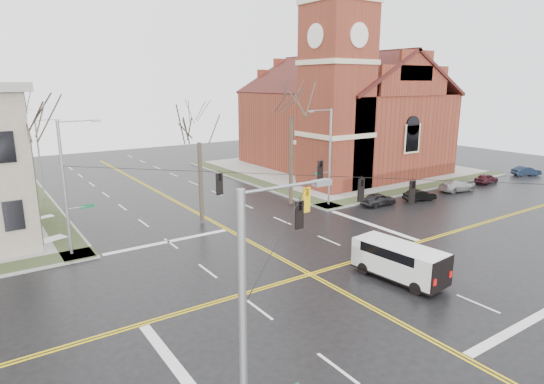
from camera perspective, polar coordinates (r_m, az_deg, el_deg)
ground at (r=28.46m, az=4.81°, el=-10.25°), size 120.00×120.00×0.00m
sidewalks at (r=28.43m, az=4.81°, el=-10.11°), size 80.00×80.00×0.17m
road_markings at (r=28.46m, az=4.81°, el=-10.24°), size 100.00×100.00×0.01m
church at (r=61.08m, az=8.55°, el=10.60°), size 24.28×27.48×27.50m
signal_pole_ne at (r=42.64m, az=7.11°, el=4.69°), size 2.75×0.22×9.00m
signal_pole_nw at (r=32.72m, az=-24.33°, el=0.86°), size 2.75×0.22×9.00m
signal_pole_sw at (r=12.01m, az=-2.84°, el=-19.41°), size 2.75×0.22×9.00m
span_wires at (r=26.57m, az=5.07°, el=2.07°), size 23.02×23.02×0.03m
traffic_signals at (r=26.23m, az=5.96°, el=0.22°), size 8.21×8.26×1.30m
streetlight_north_a at (r=49.00m, az=-26.99°, el=3.89°), size 2.30×0.20×8.00m
streetlight_north_b at (r=68.75m, az=-29.26°, el=6.03°), size 2.30×0.20×8.00m
cargo_van at (r=28.34m, az=15.29°, el=-8.04°), size 2.75×5.83×2.14m
parked_car_a at (r=44.54m, az=13.21°, el=-0.89°), size 3.69×1.65×1.23m
parked_car_b at (r=47.53m, az=18.05°, el=-0.37°), size 3.53×1.91×1.10m
parked_car_c at (r=52.94m, az=22.20°, el=0.72°), size 4.37×2.41×1.20m
parked_car_d at (r=58.50m, az=25.31°, el=1.55°), size 3.48×1.52×1.17m
parked_car_e at (r=65.79m, az=29.30°, el=2.32°), size 3.74×2.58×1.17m
tree_nw_far at (r=34.75m, az=-28.40°, el=6.82°), size 4.00×4.00×11.54m
tree_nw_near at (r=37.34m, az=-9.15°, el=6.81°), size 4.00×4.00×9.89m
tree_ne at (r=42.28m, az=2.48°, el=10.28°), size 4.00×4.00×12.51m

